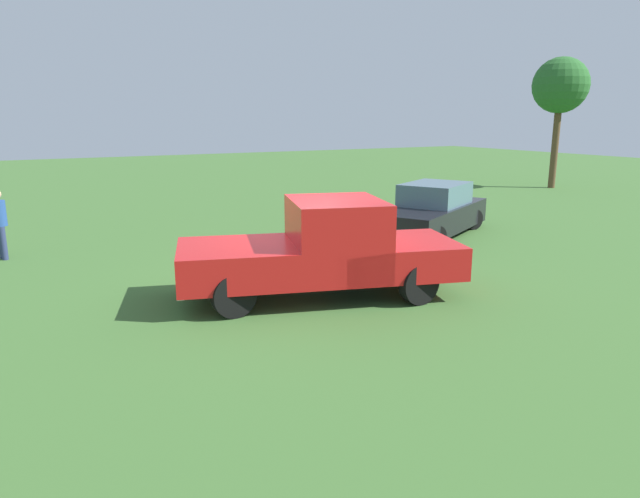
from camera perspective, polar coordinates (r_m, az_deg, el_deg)
ground_plane at (r=11.07m, az=-1.38°, el=-3.84°), size 80.00×80.00×0.00m
pickup_truck at (r=10.29m, az=0.72°, el=0.17°), size 5.41×3.30×1.80m
sedan_near at (r=16.08m, az=11.26°, el=3.69°), size 4.78×3.62×1.44m
person_bystander at (r=14.97m, az=-29.67°, el=2.52°), size 0.37×0.37×1.63m
tree_far_center at (r=28.57m, az=23.15°, el=14.86°), size 2.48×2.48×5.87m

